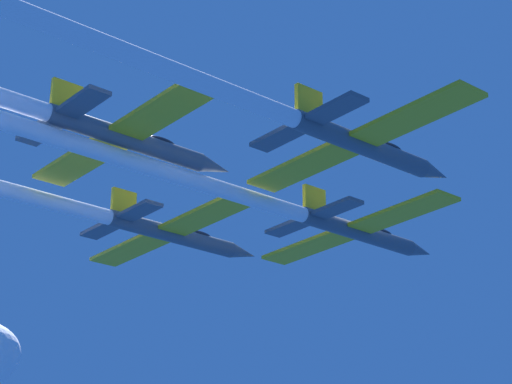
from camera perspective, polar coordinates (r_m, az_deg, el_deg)
The scene contains 3 objects.
jet_lead at distance 63.37m, azimuth -1.22°, elevation -0.07°, with size 17.47×45.39×2.89m.
jet_left_wing at distance 66.60m, azimuth -11.55°, elevation -0.61°, with size 17.47×41.26×2.89m.
jet_right_wing at distance 52.75m, azimuth -1.27°, elevation 5.65°, with size 17.47×41.69×2.89m.
Camera 1 is at (45.50, -48.66, -24.63)m, focal length 68.99 mm.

